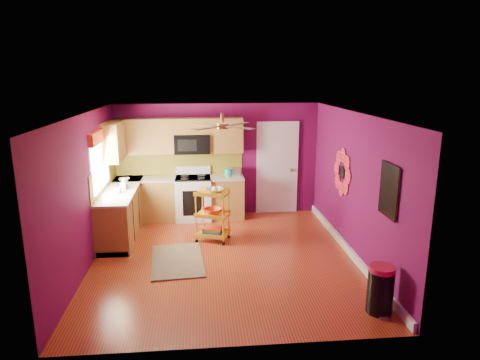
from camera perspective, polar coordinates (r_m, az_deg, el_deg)
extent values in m
plane|color=maroon|center=(7.58, -2.11, -10.36)|extent=(5.00, 5.00, 0.00)
cube|color=#620B46|center=(9.59, -3.02, 2.70)|extent=(4.50, 0.04, 2.50)
cube|color=#620B46|center=(4.79, -0.52, -9.00)|extent=(4.50, 0.04, 2.50)
cube|color=#620B46|center=(7.39, -19.90, -1.55)|extent=(0.04, 5.00, 2.50)
cube|color=#620B46|center=(7.61, 14.98, -0.75)|extent=(0.04, 5.00, 2.50)
cube|color=silver|center=(6.93, -2.29, 8.83)|extent=(4.50, 5.00, 0.04)
cube|color=white|center=(7.97, 14.24, -8.98)|extent=(0.05, 4.90, 0.14)
cube|color=brown|center=(8.81, -15.44, -4.20)|extent=(0.60, 2.30, 0.90)
cube|color=brown|center=(9.49, -8.02, -2.51)|extent=(2.80, 0.60, 0.90)
cube|color=beige|center=(8.68, -15.64, -1.25)|extent=(0.63, 2.30, 0.04)
cube|color=beige|center=(9.37, -8.12, 0.24)|extent=(2.80, 0.63, 0.04)
cube|color=black|center=(8.94, -15.28, -6.63)|extent=(0.54, 2.30, 0.10)
cube|color=black|center=(9.61, -7.94, -4.80)|extent=(2.80, 0.54, 0.10)
cube|color=white|center=(9.45, -6.22, -2.47)|extent=(0.76, 0.66, 0.92)
cube|color=black|center=(9.33, -6.29, 0.27)|extent=(0.76, 0.62, 0.03)
cube|color=white|center=(9.58, -6.28, 1.34)|extent=(0.76, 0.06, 0.18)
cube|color=black|center=(9.14, -6.24, -3.10)|extent=(0.45, 0.02, 0.55)
cube|color=brown|center=(9.40, -12.80, 5.70)|extent=(1.32, 0.33, 0.75)
cube|color=brown|center=(9.34, -1.86, 5.99)|extent=(0.72, 0.33, 0.75)
cube|color=brown|center=(9.30, -6.46, 7.14)|extent=(0.76, 0.33, 0.34)
cube|color=brown|center=(9.01, -16.32, 5.14)|extent=(0.33, 1.30, 0.75)
cube|color=black|center=(9.32, -6.40, 4.80)|extent=(0.76, 0.38, 0.40)
cube|color=#6A6517|center=(9.59, -8.10, 2.25)|extent=(2.80, 0.01, 0.51)
cube|color=#6A6517|center=(8.67, -17.65, 0.47)|extent=(0.01, 2.30, 0.51)
cube|color=white|center=(8.31, -18.18, 2.37)|extent=(0.03, 1.20, 1.00)
cube|color=red|center=(8.23, -18.22, 5.59)|extent=(0.08, 1.35, 0.22)
cube|color=white|center=(9.76, 4.95, 1.51)|extent=(0.85, 0.04, 2.05)
cube|color=white|center=(9.74, 4.97, 1.48)|extent=(0.95, 0.02, 2.15)
sphere|color=#BF8C3F|center=(9.77, 6.85, 1.33)|extent=(0.07, 0.07, 0.07)
cylinder|color=black|center=(8.13, 13.45, 1.00)|extent=(0.01, 0.24, 0.24)
cube|color=teal|center=(6.28, 19.31, -1.32)|extent=(0.03, 0.52, 0.72)
cube|color=black|center=(6.27, 19.19, -1.32)|extent=(0.01, 0.56, 0.76)
cylinder|color=#BF8C3F|center=(7.14, -2.37, 8.33)|extent=(0.06, 0.06, 0.16)
cylinder|color=#BF8C3F|center=(7.16, -2.36, 7.21)|extent=(0.20, 0.20, 0.08)
cube|color=#4C2D19|center=(7.44, -0.38, 7.48)|extent=(0.47, 0.47, 0.01)
cube|color=#4C2D19|center=(7.41, -4.56, 7.42)|extent=(0.47, 0.47, 0.01)
cube|color=#4C2D19|center=(6.88, -4.50, 6.91)|extent=(0.47, 0.47, 0.01)
cube|color=#4C2D19|center=(6.91, 0.00, 6.98)|extent=(0.47, 0.47, 0.01)
cube|color=black|center=(7.53, -8.36, -10.56)|extent=(0.98, 1.48, 0.02)
cylinder|color=yellow|center=(8.10, -5.88, -4.97)|extent=(0.03, 0.03, 0.92)
cylinder|color=yellow|center=(7.93, -2.28, -5.32)|extent=(0.03, 0.03, 0.92)
cylinder|color=yellow|center=(8.42, -4.98, -4.19)|extent=(0.03, 0.03, 0.92)
cylinder|color=yellow|center=(8.26, -1.52, -4.51)|extent=(0.03, 0.03, 0.92)
sphere|color=black|center=(8.26, -5.80, -8.06)|extent=(0.06, 0.06, 0.06)
sphere|color=black|center=(8.10, -2.25, -8.46)|extent=(0.06, 0.06, 0.06)
sphere|color=black|center=(8.58, -4.91, -7.18)|extent=(0.06, 0.06, 0.06)
sphere|color=black|center=(8.42, -1.50, -7.54)|extent=(0.06, 0.06, 0.06)
cube|color=yellow|center=(8.04, -3.72, -1.78)|extent=(0.71, 0.61, 0.03)
cube|color=yellow|center=(8.17, -3.68, -4.63)|extent=(0.71, 0.61, 0.03)
cube|color=yellow|center=(8.30, -3.63, -7.18)|extent=(0.71, 0.61, 0.03)
imported|color=beige|center=(8.01, -3.36, -1.42)|extent=(0.42, 0.42, 0.08)
sphere|color=yellow|center=(8.01, -3.37, -1.25)|extent=(0.11, 0.11, 0.11)
imported|color=red|center=(8.15, -3.68, -4.17)|extent=(0.43, 0.43, 0.11)
cube|color=navy|center=(8.29, -3.64, -6.93)|extent=(0.42, 0.36, 0.04)
cube|color=#267233|center=(8.27, -3.64, -6.67)|extent=(0.42, 0.36, 0.04)
cube|color=red|center=(8.26, -3.65, -6.44)|extent=(0.42, 0.36, 0.03)
cylinder|color=black|center=(6.18, 18.18, -13.96)|extent=(0.38, 0.38, 0.59)
cylinder|color=#B91A3F|center=(6.04, 18.42, -11.17)|extent=(0.35, 0.35, 0.07)
cube|color=beige|center=(6.18, 18.63, -17.00)|extent=(0.12, 0.07, 0.03)
cylinder|color=#15A394|center=(9.39, -1.51, 1.03)|extent=(0.18, 0.18, 0.16)
sphere|color=#15A394|center=(9.36, -1.51, 1.63)|extent=(0.06, 0.06, 0.06)
cube|color=beige|center=(9.41, -0.62, 1.13)|extent=(0.22, 0.15, 0.18)
imported|color=#EA3F72|center=(8.57, -15.30, -0.55)|extent=(0.10, 0.10, 0.21)
imported|color=white|center=(8.72, -15.14, -0.43)|extent=(0.13, 0.13, 0.17)
imported|color=white|center=(9.28, -15.18, 0.06)|extent=(0.23, 0.23, 0.06)
imported|color=white|center=(8.36, -15.97, -1.32)|extent=(0.13, 0.13, 0.11)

